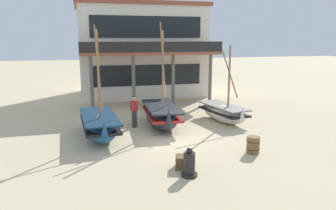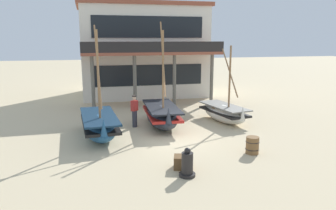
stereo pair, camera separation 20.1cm
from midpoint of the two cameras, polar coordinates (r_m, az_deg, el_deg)
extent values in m
plane|color=#CCB78E|center=(15.23, 0.59, -5.90)|extent=(120.00, 120.00, 0.00)
ellipsoid|color=#2D333D|center=(17.14, -1.54, -1.97)|extent=(1.73, 4.16, 1.12)
cube|color=red|center=(17.11, -1.55, -1.51)|extent=(1.73, 4.00, 0.13)
cube|color=black|center=(17.03, -1.55, -0.29)|extent=(1.77, 4.08, 0.08)
cone|color=#2D333D|center=(15.15, -0.23, -1.83)|extent=(0.32, 0.32, 0.78)
cylinder|color=olive|center=(16.24, -1.27, 5.62)|extent=(0.10, 0.10, 4.21)
cylinder|color=olive|center=(16.19, -1.28, 8.13)|extent=(0.14, 1.38, 3.65)
cube|color=olive|center=(17.35, -1.73, -0.48)|extent=(1.44, 0.24, 0.06)
ellipsoid|color=#23517A|center=(15.63, -12.36, -3.69)|extent=(1.72, 4.30, 1.06)
cube|color=black|center=(15.60, -12.38, -3.23)|extent=(1.73, 4.13, 0.13)
cube|color=#132C43|center=(15.51, -12.43, -1.96)|extent=(1.76, 4.22, 0.07)
cone|color=#23517A|center=(13.56, -11.57, -3.93)|extent=(0.32, 0.32, 0.74)
cylinder|color=olive|center=(14.67, -12.54, 4.59)|extent=(0.10, 0.10, 4.24)
cylinder|color=olive|center=(14.61, -12.64, 6.77)|extent=(0.17, 1.87, 3.57)
cube|color=olive|center=(15.85, -12.53, -2.11)|extent=(1.43, 0.24, 0.06)
ellipsoid|color=silver|center=(18.38, 9.40, -1.47)|extent=(1.86, 3.64, 0.94)
cube|color=black|center=(18.35, 9.41, -1.12)|extent=(1.85, 3.51, 0.11)
cube|color=gray|center=(18.29, 9.44, -0.16)|extent=(1.89, 3.58, 0.07)
cone|color=silver|center=(16.98, 12.63, -1.22)|extent=(0.29, 0.29, 0.66)
cylinder|color=olive|center=(17.69, 10.41, 4.49)|extent=(0.10, 0.10, 3.58)
cylinder|color=olive|center=(17.65, 10.45, 5.66)|extent=(0.36, 1.58, 2.50)
cube|color=olive|center=(18.52, 8.97, -0.32)|extent=(1.20, 0.37, 0.06)
cylinder|color=#33333D|center=(17.13, -6.28, -2.45)|extent=(0.26, 0.26, 0.88)
cube|color=#B22D28|center=(16.97, -6.34, -0.13)|extent=(0.42, 0.40, 0.54)
sphere|color=beige|center=(16.90, -6.37, 1.17)|extent=(0.22, 0.22, 0.22)
cylinder|color=#2D2823|center=(16.88, -6.37, 1.57)|extent=(0.24, 0.24, 0.05)
cylinder|color=black|center=(11.27, 3.22, -12.15)|extent=(0.56, 0.56, 0.10)
cylinder|color=black|center=(11.10, 3.24, -10.18)|extent=(0.40, 0.40, 0.74)
sphere|color=black|center=(10.95, 3.27, -8.05)|extent=(0.22, 0.22, 0.22)
cylinder|color=brown|center=(13.66, 14.35, -6.83)|extent=(0.52, 0.52, 0.70)
torus|color=black|center=(13.61, 14.38, -6.21)|extent=(0.56, 0.56, 0.03)
torus|color=black|center=(13.70, 14.32, -7.44)|extent=(0.56, 0.56, 0.03)
cube|color=brown|center=(11.83, 2.20, -10.01)|extent=(0.69, 0.69, 0.46)
cube|color=silver|center=(27.06, -5.14, 9.27)|extent=(9.69, 6.09, 6.98)
cube|color=brown|center=(27.16, -5.28, 16.97)|extent=(10.08, 6.33, 0.30)
cube|color=black|center=(24.17, -3.82, 5.27)|extent=(8.14, 0.06, 1.54)
cube|color=black|center=(24.03, -3.93, 13.57)|extent=(8.14, 0.06, 1.54)
cube|color=brown|center=(22.89, -3.30, 9.12)|extent=(9.69, 2.41, 0.20)
cylinder|color=#666056|center=(21.75, -13.59, 3.80)|extent=(0.24, 0.24, 3.49)
cylinder|color=#666056|center=(21.98, -6.34, 4.13)|extent=(0.24, 0.24, 3.49)
cylinder|color=#666056|center=(22.55, 0.65, 4.39)|extent=(0.24, 0.24, 3.49)
cylinder|color=#666056|center=(23.44, 7.20, 4.58)|extent=(0.24, 0.24, 3.49)
cube|color=black|center=(21.74, -2.69, 10.18)|extent=(9.69, 0.08, 0.70)
camera|label=1|loc=(0.10, -90.36, -0.08)|focal=34.58mm
camera|label=2|loc=(0.10, 89.64, 0.08)|focal=34.58mm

